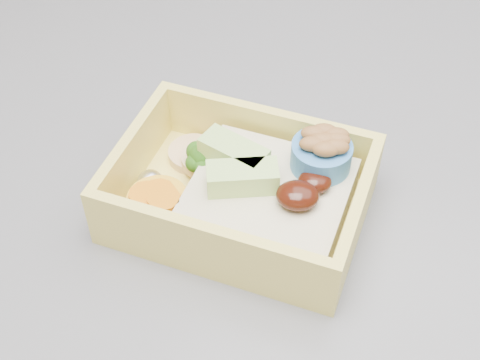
{
  "coord_description": "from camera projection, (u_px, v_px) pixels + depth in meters",
  "views": [
    {
      "loc": [
        0.08,
        -0.53,
        1.27
      ],
      "look_at": [
        0.06,
        -0.23,
        0.95
      ],
      "focal_mm": 50.0,
      "sensor_mm": 36.0,
      "label": 1
    }
  ],
  "objects": [
    {
      "name": "bento_box",
      "position": [
        248.0,
        191.0,
        0.45
      ],
      "size": [
        0.19,
        0.16,
        0.06
      ],
      "rotation": [
        0.0,
        0.0,
        -0.29
      ],
      "color": "#EAD661",
      "rests_on": "island"
    }
  ]
}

